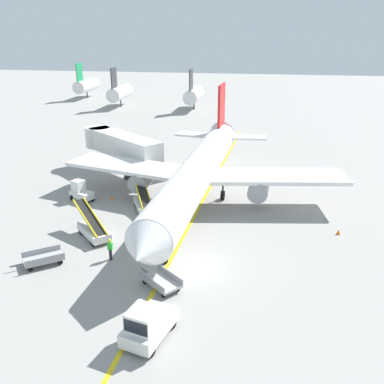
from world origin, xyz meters
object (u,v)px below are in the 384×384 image
object	(u,v)px
airliner	(199,170)
safety_cone_wingtip_left	(112,198)
safety_cone_nose_right	(338,232)
belt_loader_aft_hold	(144,203)
baggage_tug_near_wing	(81,192)
belt_loader_forward_hold	(93,229)
jet_bridge	(117,144)
safety_cone_nose_left	(89,208)
baggage_cart_loaded	(43,258)
pushback_tug	(148,325)
baggage_cart_empty_trailing	(161,281)
ground_crew_marshaller	(110,249)

from	to	relation	value
airliner	safety_cone_wingtip_left	bearing A→B (deg)	-175.32
safety_cone_nose_right	belt_loader_aft_hold	bearing A→B (deg)	173.21
baggage_tug_near_wing	belt_loader_forward_hold	xyz separation A→B (m)	(4.47, -7.66, -0.15)
jet_bridge	safety_cone_nose_left	world-z (taller)	jet_bridge
baggage_tug_near_wing	safety_cone_wingtip_left	size ratio (longest dim) A/B	6.20
baggage_cart_loaded	safety_cone_wingtip_left	world-z (taller)	baggage_cart_loaded
baggage_tug_near_wing	pushback_tug	bearing A→B (deg)	-56.99
belt_loader_forward_hold	safety_cone_nose_left	distance (m)	6.11
baggage_tug_near_wing	safety_cone_wingtip_left	xyz separation A→B (m)	(2.99, 0.65, -0.71)
airliner	jet_bridge	size ratio (longest dim) A/B	3.04
safety_cone_nose_left	safety_cone_nose_right	size ratio (longest dim) A/B	1.00
baggage_cart_empty_trailing	safety_cone_wingtip_left	bearing A→B (deg)	121.23
jet_bridge	belt_loader_aft_hold	xyz separation A→B (m)	(6.37, -10.88, -2.77)
baggage_cart_loaded	safety_cone_nose_left	distance (m)	10.25
baggage_tug_near_wing	belt_loader_aft_hold	distance (m)	7.12
airliner	belt_loader_aft_hold	size ratio (longest dim) A/B	7.01
belt_loader_forward_hold	safety_cone_nose_right	world-z (taller)	belt_loader_forward_hold
airliner	baggage_tug_near_wing	distance (m)	12.15
jet_bridge	pushback_tug	size ratio (longest dim) A/B	2.94
belt_loader_forward_hold	safety_cone_wingtip_left	xyz separation A→B (m)	(-1.47, 8.32, -0.56)
belt_loader_aft_hold	safety_cone_nose_right	bearing A→B (deg)	-6.79
airliner	baggage_cart_empty_trailing	xyz separation A→B (m)	(-0.03, -15.22, -2.95)
airliner	safety_cone_wingtip_left	size ratio (longest dim) A/B	80.24
safety_cone_wingtip_left	belt_loader_forward_hold	bearing A→B (deg)	-79.96
baggage_cart_loaded	safety_cone_wingtip_left	distance (m)	13.09
belt_loader_forward_hold	belt_loader_aft_hold	distance (m)	6.82
jet_bridge	belt_loader_forward_hold	size ratio (longest dim) A/B	2.62
baggage_tug_near_wing	belt_loader_forward_hold	bearing A→B (deg)	-59.77
jet_bridge	safety_cone_wingtip_left	size ratio (longest dim) A/B	26.42
baggage_tug_near_wing	baggage_cart_loaded	world-z (taller)	baggage_tug_near_wing
baggage_tug_near_wing	baggage_cart_empty_trailing	size ratio (longest dim) A/B	0.80
baggage_cart_empty_trailing	belt_loader_forward_hold	bearing A→B (deg)	139.82
ground_crew_marshaller	baggage_cart_empty_trailing	bearing A→B (deg)	-32.59
belt_loader_aft_hold	safety_cone_nose_left	xyz separation A→B (m)	(-5.21, -0.87, -0.56)
safety_cone_wingtip_left	belt_loader_aft_hold	bearing A→B (deg)	-26.41
jet_bridge	baggage_cart_loaded	distance (m)	22.27
airliner	ground_crew_marshaller	xyz separation A→B (m)	(-4.65, -12.27, -2.51)
jet_bridge	belt_loader_aft_hold	bearing A→B (deg)	-59.64
airliner	baggage_cart_loaded	distance (m)	16.88
belt_loader_forward_hold	safety_cone_wingtip_left	bearing A→B (deg)	100.04
pushback_tug	baggage_cart_empty_trailing	xyz separation A→B (m)	(-0.57, 5.17, -0.53)
ground_crew_marshaller	airliner	bearing A→B (deg)	69.25
safety_cone_nose_left	baggage_cart_loaded	bearing A→B (deg)	-85.68
baggage_tug_near_wing	ground_crew_marshaller	xyz separation A→B (m)	(7.17, -10.89, -0.02)
baggage_cart_loaded	safety_cone_nose_right	bearing A→B (deg)	22.22
jet_bridge	safety_cone_nose_left	size ratio (longest dim) A/B	26.42
belt_loader_forward_hold	safety_cone_nose_left	xyz separation A→B (m)	(-2.69, 5.46, -0.56)
belt_loader_aft_hold	baggage_tug_near_wing	bearing A→B (deg)	169.22
pushback_tug	safety_cone_nose_left	distance (m)	19.87
baggage_tug_near_wing	safety_cone_nose_left	size ratio (longest dim) A/B	6.20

